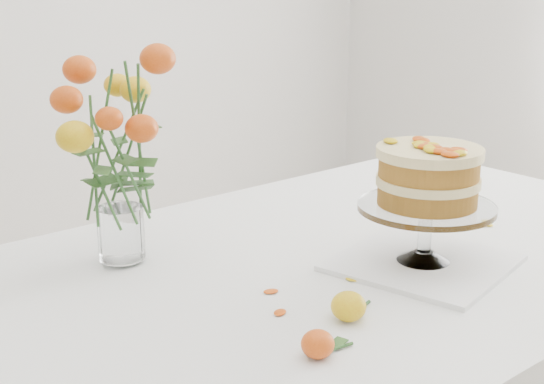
# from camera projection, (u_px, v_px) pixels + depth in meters

# --- Properties ---
(table) EXTENTS (1.43, 0.93, 0.76)m
(table) POSITION_uv_depth(u_px,v_px,m) (357.00, 288.00, 1.47)
(table) COLOR tan
(table) RESTS_ON ground
(napkin) EXTENTS (0.34, 0.34, 0.01)m
(napkin) POSITION_uv_depth(u_px,v_px,m) (423.00, 263.00, 1.37)
(napkin) COLOR silver
(napkin) RESTS_ON table
(cake_stand) EXTENTS (0.24, 0.24, 0.22)m
(cake_stand) POSITION_uv_depth(u_px,v_px,m) (428.00, 182.00, 1.32)
(cake_stand) COLOR white
(cake_stand) RESTS_ON napkin
(rose_vase) EXTENTS (0.33, 0.33, 0.42)m
(rose_vase) POSITION_uv_depth(u_px,v_px,m) (115.00, 130.00, 1.31)
(rose_vase) COLOR white
(rose_vase) RESTS_ON table
(loose_rose_near) EXTENTS (0.10, 0.05, 0.05)m
(loose_rose_near) POSITION_uv_depth(u_px,v_px,m) (349.00, 306.00, 1.15)
(loose_rose_near) COLOR yellow
(loose_rose_near) RESTS_ON table
(loose_rose_far) EXTENTS (0.08, 0.05, 0.04)m
(loose_rose_far) POSITION_uv_depth(u_px,v_px,m) (318.00, 344.00, 1.04)
(loose_rose_far) COLOR #C03F09
(loose_rose_far) RESTS_ON table
(stray_petal_a) EXTENTS (0.03, 0.02, 0.00)m
(stray_petal_a) POSITION_uv_depth(u_px,v_px,m) (352.00, 279.00, 1.30)
(stray_petal_a) COLOR gold
(stray_petal_a) RESTS_ON table
(stray_petal_b) EXTENTS (0.03, 0.02, 0.00)m
(stray_petal_b) POSITION_uv_depth(u_px,v_px,m) (408.00, 272.00, 1.33)
(stray_petal_b) COLOR gold
(stray_petal_b) RESTS_ON table
(stray_petal_c) EXTENTS (0.03, 0.02, 0.00)m
(stray_petal_c) POSITION_uv_depth(u_px,v_px,m) (441.00, 273.00, 1.33)
(stray_petal_c) COLOR gold
(stray_petal_c) RESTS_ON table
(stray_petal_d) EXTENTS (0.03, 0.02, 0.00)m
(stray_petal_d) POSITION_uv_depth(u_px,v_px,m) (271.00, 292.00, 1.25)
(stray_petal_d) COLOR gold
(stray_petal_d) RESTS_ON table
(stray_petal_e) EXTENTS (0.03, 0.02, 0.00)m
(stray_petal_e) POSITION_uv_depth(u_px,v_px,m) (280.00, 313.00, 1.17)
(stray_petal_e) COLOR gold
(stray_petal_e) RESTS_ON table
(stray_petal_f) EXTENTS (0.03, 0.02, 0.00)m
(stray_petal_f) POSITION_uv_depth(u_px,v_px,m) (487.00, 225.00, 1.57)
(stray_petal_f) COLOR gold
(stray_petal_f) RESTS_ON table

